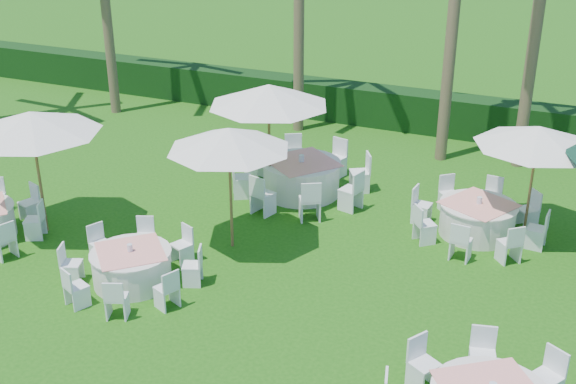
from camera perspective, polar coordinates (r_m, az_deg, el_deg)
name	(u,v)px	position (r m, az deg, el deg)	size (l,w,h in m)	color
ground	(182,314)	(13.67, -8.37, -9.51)	(120.00, 120.00, 0.00)	#1A540E
hedge	(378,106)	(23.46, 7.13, 6.76)	(34.00, 1.00, 1.20)	black
banquet_table_b	(132,266)	(14.62, -12.24, -5.75)	(2.71, 2.71, 0.86)	silver
banquet_table_e	(301,177)	(18.15, 1.06, 1.22)	(3.46, 3.46, 1.04)	silver
banquet_table_f	(477,218)	(16.68, 14.73, -2.01)	(3.00, 3.00, 0.91)	silver
umbrella_a	(31,123)	(16.40, -19.65, 5.18)	(2.98, 2.98, 2.83)	brown
umbrella_b	(229,139)	(14.84, -4.70, 4.20)	(2.60, 2.60, 2.72)	brown
umbrella_c	(269,95)	(17.17, -1.54, 7.68)	(2.92, 2.92, 2.92)	brown
umbrella_d	(538,136)	(16.24, 19.16, 4.18)	(2.70, 2.70, 2.57)	brown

